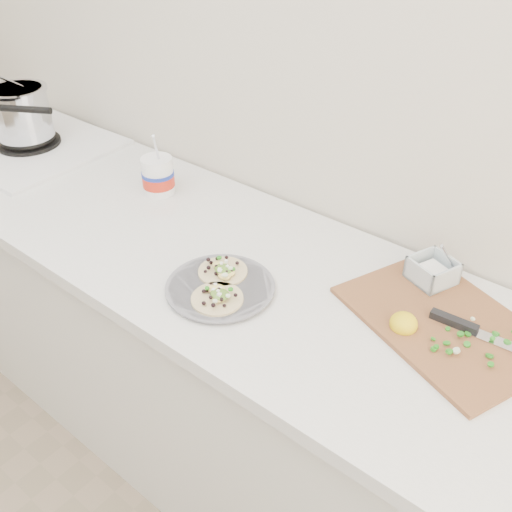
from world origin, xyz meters
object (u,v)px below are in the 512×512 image
Objects in this scene: taco_plate at (220,285)px; tub at (158,173)px; stove at (25,125)px; cutboard at (446,315)px.

taco_plate is 0.53m from tub.
stove is at bearing -173.74° from tub.
stove is 0.61m from tub.
stove is at bearing -156.48° from cutboard.
stove is 1.06× the size of cutboard.
cutboard is at bearing 27.13° from taco_plate.
tub reaches higher than taco_plate.
stove reaches higher than taco_plate.
stove is 2.10× the size of taco_plate.
tub is 0.42× the size of cutboard.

